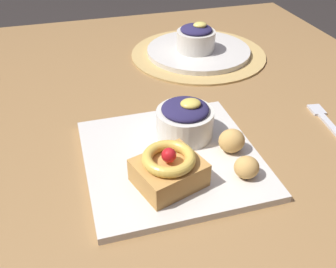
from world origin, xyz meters
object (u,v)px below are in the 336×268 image
(fritter_front, at_px, (247,167))
(front_plate, at_px, (171,158))
(cake_slice, at_px, (169,169))
(berry_ramekin, at_px, (185,120))
(back_plate, at_px, (198,51))
(fritter_middle, at_px, (232,141))
(back_ramekin, at_px, (196,38))
(fork, at_px, (325,119))

(fritter_front, bearing_deg, front_plate, 139.51)
(front_plate, bearing_deg, cake_slice, -109.91)
(berry_ramekin, bearing_deg, back_plate, 66.43)
(front_plate, relative_size, fritter_middle, 6.39)
(back_ramekin, height_order, fork, back_ramekin)
(cake_slice, xyz_separation_m, fork, (0.34, 0.10, -0.04))
(fritter_middle, bearing_deg, fritter_front, -93.70)
(cake_slice, distance_m, back_plate, 0.49)
(front_plate, height_order, fritter_middle, fritter_middle)
(front_plate, height_order, back_ramekin, back_ramekin)
(fritter_middle, bearing_deg, front_plate, 171.18)
(fritter_front, relative_size, back_ramekin, 0.40)
(berry_ramekin, xyz_separation_m, fritter_middle, (0.06, -0.06, -0.01))
(berry_ramekin, relative_size, fritter_front, 2.57)
(cake_slice, relative_size, back_ramekin, 1.19)
(front_plate, distance_m, cake_slice, 0.07)
(front_plate, height_order, fritter_front, fritter_front)
(front_plate, xyz_separation_m, fritter_middle, (0.10, -0.02, 0.03))
(cake_slice, relative_size, berry_ramekin, 1.16)
(fritter_front, xyz_separation_m, back_ramekin, (0.08, 0.46, 0.02))
(back_plate, bearing_deg, cake_slice, -114.90)
(fritter_middle, xyz_separation_m, fork, (0.22, 0.05, -0.03))
(fritter_front, xyz_separation_m, back_plate, (0.09, 0.47, -0.02))
(berry_ramekin, distance_m, back_plate, 0.37)
(cake_slice, xyz_separation_m, fritter_front, (0.11, -0.02, -0.01))
(berry_ramekin, relative_size, fritter_middle, 2.26)
(fritter_middle, xyz_separation_m, back_ramekin, (0.08, 0.40, 0.02))
(back_plate, bearing_deg, fork, -70.11)
(cake_slice, relative_size, fritter_front, 2.97)
(fritter_front, distance_m, back_plate, 0.48)
(front_plate, relative_size, fritter_front, 7.24)
(fritter_front, xyz_separation_m, fritter_middle, (0.00, 0.06, 0.00))
(front_plate, bearing_deg, fritter_front, -40.49)
(front_plate, bearing_deg, fritter_middle, -8.82)
(fork, bearing_deg, cake_slice, 113.88)
(cake_slice, distance_m, fork, 0.35)
(fritter_middle, xyz_separation_m, back_plate, (0.09, 0.40, -0.02))
(berry_ramekin, height_order, fritter_front, berry_ramekin)
(berry_ramekin, distance_m, fork, 0.28)
(berry_ramekin, distance_m, fritter_front, 0.14)
(fritter_front, distance_m, fritter_middle, 0.06)
(cake_slice, height_order, back_plate, cake_slice)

